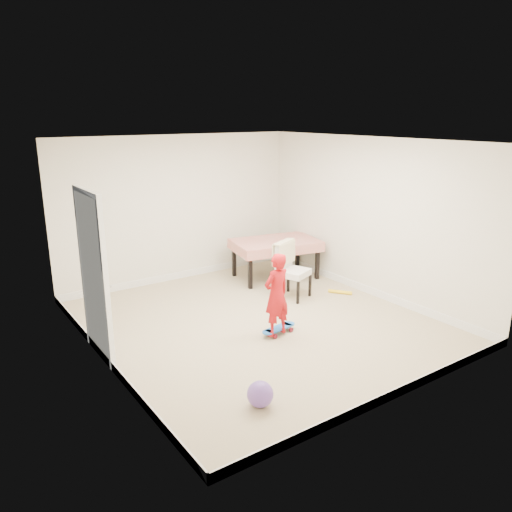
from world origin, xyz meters
TOP-DOWN VIEW (x-y plane):
  - ground at (0.00, 0.00)m, footprint 5.00×5.00m
  - ceiling at (0.00, 0.00)m, footprint 4.50×5.00m
  - wall_back at (0.00, 2.48)m, footprint 4.50×0.04m
  - wall_front at (0.00, -2.48)m, footprint 4.50×0.04m
  - wall_left at (-2.23, 0.00)m, footprint 0.04×5.00m
  - wall_right at (2.23, 0.00)m, footprint 0.04×5.00m
  - door at (-2.22, 0.30)m, footprint 0.11×0.94m
  - baseboard_back at (0.00, 2.49)m, footprint 4.50×0.02m
  - baseboard_front at (0.00, -2.49)m, footprint 4.50×0.02m
  - baseboard_left at (-2.24, 0.00)m, footprint 0.02×5.00m
  - baseboard_right at (2.24, 0.00)m, footprint 0.02×5.00m
  - dining_table at (1.46, 1.53)m, footprint 1.68×1.24m
  - dining_chair at (1.06, 0.52)m, footprint 0.70×0.74m
  - skateboard at (0.02, -0.47)m, footprint 0.60×0.29m
  - child at (-0.07, -0.53)m, footprint 0.45×0.33m
  - balloon at (-1.22, -1.79)m, footprint 0.28×0.28m
  - foam_toy at (1.83, 0.19)m, footprint 0.29×0.36m

SIDE VIEW (x-z plane):
  - ground at x=0.00m, z-range 0.00..0.00m
  - foam_toy at x=1.83m, z-range 0.00..0.06m
  - skateboard at x=0.02m, z-range 0.00..0.09m
  - baseboard_back at x=0.00m, z-range 0.00..0.12m
  - baseboard_front at x=0.00m, z-range 0.00..0.12m
  - baseboard_left at x=-2.24m, z-range 0.00..0.12m
  - baseboard_right at x=2.24m, z-range 0.00..0.12m
  - balloon at x=-1.22m, z-range 0.00..0.28m
  - dining_table at x=1.46m, z-range 0.00..0.71m
  - dining_chair at x=1.06m, z-range 0.00..0.94m
  - child at x=-0.07m, z-range 0.00..1.15m
  - door at x=-2.22m, z-range -0.03..2.08m
  - wall_back at x=0.00m, z-range 0.00..2.60m
  - wall_front at x=0.00m, z-range 0.00..2.60m
  - wall_left at x=-2.23m, z-range 0.00..2.60m
  - wall_right at x=2.23m, z-range 0.00..2.60m
  - ceiling at x=0.00m, z-range 2.56..2.60m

